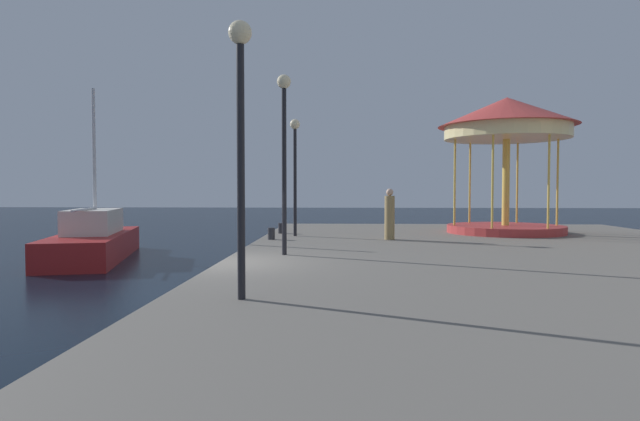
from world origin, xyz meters
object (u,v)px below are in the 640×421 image
at_px(bollard_south, 271,234).
at_px(person_by_the_water, 390,216).
at_px(lamp_post_near_edge, 241,110).
at_px(sailboat_red, 93,240).
at_px(lamp_post_mid_promenade, 284,133).
at_px(carousel, 507,132).
at_px(lamp_post_far_end, 295,156).
at_px(bollard_north, 281,228).

xyz_separation_m(bollard_south, person_by_the_water, (3.99, 0.18, 0.60)).
relative_size(lamp_post_near_edge, bollard_south, 10.61).
relative_size(sailboat_red, person_by_the_water, 4.33).
distance_m(lamp_post_near_edge, lamp_post_mid_promenade, 5.55).
relative_size(carousel, lamp_post_mid_promenade, 1.13).
bearing_deg(lamp_post_near_edge, bollard_south, 95.17).
bearing_deg(sailboat_red, bollard_south, -6.36).
bearing_deg(sailboat_red, lamp_post_far_end, 5.35).
bearing_deg(lamp_post_far_end, lamp_post_near_edge, -88.97).
height_order(lamp_post_far_end, bollard_north, lamp_post_far_end).
bearing_deg(carousel, lamp_post_near_edge, -121.57).
height_order(carousel, lamp_post_far_end, carousel).
distance_m(carousel, person_by_the_water, 6.37).
height_order(bollard_south, person_by_the_water, person_by_the_water).
height_order(carousel, lamp_post_near_edge, carousel).
bearing_deg(bollard_south, sailboat_red, 173.64).
xyz_separation_m(lamp_post_near_edge, bollard_south, (-0.88, 9.68, -2.71)).
distance_m(lamp_post_near_edge, lamp_post_far_end, 11.08).
bearing_deg(lamp_post_far_end, bollard_south, -115.86).
distance_m(sailboat_red, lamp_post_mid_promenade, 9.45).
xyz_separation_m(lamp_post_mid_promenade, bollard_south, (-0.91, 4.14, -2.93)).
xyz_separation_m(carousel, lamp_post_mid_promenade, (-7.82, -7.24, -0.78)).
bearing_deg(bollard_north, carousel, 3.89).
bearing_deg(person_by_the_water, lamp_post_near_edge, -107.52).
bearing_deg(lamp_post_far_end, sailboat_red, -174.65).
relative_size(sailboat_red, bollard_north, 18.60).
relative_size(sailboat_red, bollard_south, 18.60).
height_order(lamp_post_far_end, bollard_south, lamp_post_far_end).
bearing_deg(carousel, bollard_south, -160.48).
bearing_deg(carousel, lamp_post_mid_promenade, -137.20).
distance_m(lamp_post_far_end, bollard_south, 3.11).
bearing_deg(bollard_south, person_by_the_water, 2.63).
bearing_deg(lamp_post_far_end, lamp_post_mid_promenade, -87.57).
bearing_deg(lamp_post_near_edge, bollard_north, 93.94).
bearing_deg(carousel, person_by_the_water, -148.43).
distance_m(carousel, lamp_post_mid_promenade, 10.68).
bearing_deg(lamp_post_near_edge, carousel, 58.43).
xyz_separation_m(sailboat_red, lamp_post_near_edge, (7.38, -10.41, 3.04)).
xyz_separation_m(carousel, bollard_north, (-8.69, -0.59, -3.72)).
xyz_separation_m(sailboat_red, person_by_the_water, (10.50, -0.54, 0.93)).
bearing_deg(lamp_post_mid_promenade, lamp_post_far_end, 92.43).
bearing_deg(person_by_the_water, bollard_north, 149.59).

